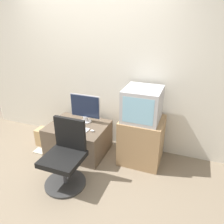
# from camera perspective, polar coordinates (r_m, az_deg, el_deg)

# --- Properties ---
(ground_plane) EXTENTS (12.00, 12.00, 0.00)m
(ground_plane) POSITION_cam_1_polar(r_m,az_deg,el_deg) (3.11, -14.66, -18.23)
(ground_plane) COLOR #7F705B
(wall_back) EXTENTS (4.40, 0.05, 2.60)m
(wall_back) POSITION_cam_1_polar(r_m,az_deg,el_deg) (3.54, -4.59, 11.74)
(wall_back) COLOR silver
(wall_back) RESTS_ON ground_plane
(desk) EXTENTS (0.90, 0.72, 0.48)m
(desk) POSITION_cam_1_polar(r_m,az_deg,el_deg) (3.57, -8.75, -6.78)
(desk) COLOR brown
(desk) RESTS_ON ground_plane
(side_stand) EXTENTS (0.60, 0.55, 0.69)m
(side_stand) POSITION_cam_1_polar(r_m,az_deg,el_deg) (3.30, 7.69, -7.30)
(side_stand) COLOR #A37F56
(side_stand) RESTS_ON ground_plane
(main_monitor) EXTENTS (0.51, 0.18, 0.46)m
(main_monitor) POSITION_cam_1_polar(r_m,az_deg,el_deg) (3.44, -7.02, 0.99)
(main_monitor) COLOR silver
(main_monitor) RESTS_ON desk
(keyboard) EXTENTS (0.29, 0.13, 0.01)m
(keyboard) POSITION_cam_1_polar(r_m,az_deg,el_deg) (3.32, -8.45, -4.41)
(keyboard) COLOR silver
(keyboard) RESTS_ON desk
(mouse) EXTENTS (0.07, 0.04, 0.03)m
(mouse) POSITION_cam_1_polar(r_m,az_deg,el_deg) (3.24, -5.12, -4.90)
(mouse) COLOR silver
(mouse) RESTS_ON desk
(crt_tv) EXTENTS (0.50, 0.51, 0.46)m
(crt_tv) POSITION_cam_1_polar(r_m,az_deg,el_deg) (3.05, 7.95, 2.02)
(crt_tv) COLOR #B7B7BC
(crt_tv) RESTS_ON side_stand
(office_chair) EXTENTS (0.54, 0.54, 0.87)m
(office_chair) POSITION_cam_1_polar(r_m,az_deg,el_deg) (2.92, -12.06, -11.82)
(office_chair) COLOR #333333
(office_chair) RESTS_ON ground_plane
(cardboard_box_lower) EXTENTS (0.24, 0.20, 0.29)m
(cardboard_box_lower) POSITION_cam_1_polar(r_m,az_deg,el_deg) (3.93, -17.31, -6.18)
(cardboard_box_lower) COLOR tan
(cardboard_box_lower) RESTS_ON ground_plane
(book) EXTENTS (0.19, 0.15, 0.02)m
(book) POSITION_cam_1_polar(r_m,az_deg,el_deg) (3.81, -18.26, -9.69)
(book) COLOR beige
(book) RESTS_ON ground_plane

